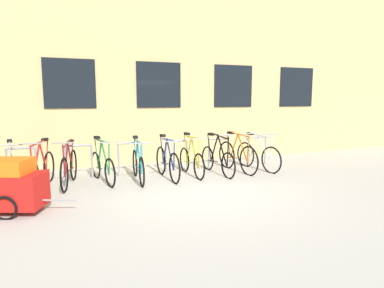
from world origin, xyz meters
The scene contains 14 objects.
ground_plane centered at (0.00, 0.00, 0.00)m, with size 42.00×42.00×0.00m, color #B2ADA0.
storefront_building centered at (0.00, 5.87, 3.19)m, with size 28.00×5.38×6.39m.
bike_rack centered at (-0.49, 1.90, 0.51)m, with size 6.63×0.05×0.83m.
bicycle_teal centered at (-1.02, 1.30, 0.37)m, with size 0.44×1.73×1.02m.
bicycle_orange centered at (1.58, 1.36, 0.40)m, with size 0.44×1.73×1.07m.
bicycle_blue centered at (-0.33, 1.28, 0.39)m, with size 0.44×1.74×1.04m.
bicycle_red centered at (-3.06, 1.38, 0.39)m, with size 0.56×1.73×1.05m.
bicycle_green centered at (-1.81, 1.44, 0.37)m, with size 0.52×1.61×1.04m.
bicycle_black centered at (0.99, 1.29, 0.37)m, with size 0.44×1.72×1.07m.
bicycle_white centered at (2.20, 1.36, 0.38)m, with size 0.48×1.68×1.02m.
bicycle_maroon centered at (-2.51, 1.42, 0.39)m, with size 0.48×1.75×1.03m.
bicycle_yellow centered at (0.32, 1.38, 0.37)m, with size 0.44×1.62×1.05m.
bicycle_silver centered at (-3.62, 1.45, 0.39)m, with size 0.44×1.76×1.04m.
bike_trailer centered at (-3.36, -0.11, 0.46)m, with size 1.47×0.88×0.92m.
Camera 1 is at (-2.45, -6.02, 1.87)m, focal length 30.41 mm.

